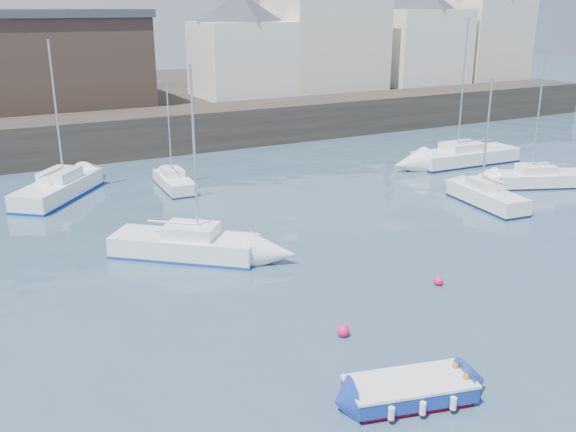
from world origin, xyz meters
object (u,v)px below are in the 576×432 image
sailboat_c (487,196)px  buoy_near (343,336)px  sailboat_h (59,188)px  sailboat_d (539,178)px  buoy_far (184,230)px  sailboat_g (465,156)px  sailboat_f (174,182)px  sailboat_b (186,245)px  buoy_mid (438,285)px  blue_dinghy (409,390)px

sailboat_c → buoy_near: (-15.16, -8.84, -0.53)m
sailboat_c → sailboat_h: (-20.85, 12.83, 0.05)m
sailboat_d → buoy_far: sailboat_d is taller
sailboat_g → sailboat_h: bearing=170.0°
sailboat_f → buoy_near: size_ratio=14.42×
sailboat_b → sailboat_h: bearing=105.7°
sailboat_b → sailboat_c: 17.43m
buoy_mid → sailboat_d: bearing=29.2°
sailboat_f → sailboat_g: 20.50m
sailboat_f → buoy_mid: 19.31m
blue_dinghy → sailboat_h: sailboat_h is taller
buoy_mid → buoy_far: buoy_far is taller
sailboat_b → buoy_near: sailboat_b is taller
sailboat_h → sailboat_f: bearing=-10.5°
blue_dinghy → sailboat_h: (-5.29, 25.73, 0.20)m
sailboat_d → sailboat_f: bearing=153.4°
blue_dinghy → buoy_mid: blue_dinghy is taller
sailboat_g → buoy_near: size_ratio=23.03×
buoy_near → sailboat_g: bearing=38.8°
sailboat_d → sailboat_f: 22.56m
sailboat_b → buoy_near: (2.26, -9.45, -0.55)m
sailboat_d → buoy_mid: 17.65m
blue_dinghy → buoy_far: (-0.78, 16.86, -0.38)m
sailboat_b → buoy_mid: size_ratio=21.68×
blue_dinghy → sailboat_c: sailboat_c is taller
sailboat_h → buoy_far: sailboat_h is taller
sailboat_b → sailboat_g: sailboat_g is taller
sailboat_f → sailboat_h: bearing=169.5°
blue_dinghy → sailboat_h: 26.27m
sailboat_b → sailboat_c: (17.42, -0.61, -0.02)m
sailboat_d → buoy_mid: size_ratio=20.64×
sailboat_b → buoy_near: 9.73m
sailboat_b → sailboat_c: bearing=-2.0°
buoy_near → sailboat_h: bearing=104.7°
sailboat_c → buoy_far: sailboat_c is taller
sailboat_c → buoy_near: bearing=-149.8°
sailboat_d → sailboat_h: 29.03m
sailboat_g → sailboat_h: size_ratio=1.11×
sailboat_c → buoy_near: 17.55m
sailboat_c → sailboat_h: sailboat_h is taller
sailboat_h → sailboat_b: bearing=-74.3°
sailboat_c → sailboat_d: (5.88, 1.51, -0.05)m
sailboat_c → buoy_far: 16.83m
sailboat_g → buoy_far: bearing=-169.4°
sailboat_f → sailboat_g: sailboat_g is taller
buoy_near → buoy_mid: 5.90m
blue_dinghy → sailboat_d: 25.84m
sailboat_d → sailboat_g: size_ratio=0.81×
sailboat_b → sailboat_f: (3.12, 11.00, -0.11)m
buoy_mid → buoy_near: bearing=-162.8°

